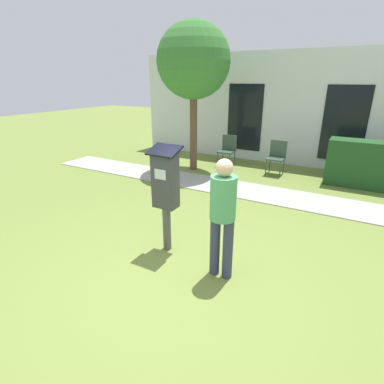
% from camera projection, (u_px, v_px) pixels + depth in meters
% --- Properties ---
extents(ground_plane, '(40.00, 40.00, 0.00)m').
position_uv_depth(ground_plane, '(177.00, 274.00, 3.98)').
color(ground_plane, olive).
extents(sidewalk, '(12.00, 1.10, 0.02)m').
position_uv_depth(sidewalk, '(257.00, 192.00, 6.83)').
color(sidewalk, '#A3A099').
rests_on(sidewalk, ground).
extents(building_facade, '(10.00, 0.26, 3.20)m').
position_uv_depth(building_facade, '(293.00, 110.00, 8.65)').
color(building_facade, silver).
rests_on(building_facade, ground).
extents(parking_meter, '(0.44, 0.31, 1.59)m').
position_uv_depth(parking_meter, '(165.00, 186.00, 4.23)').
color(parking_meter, '#4C4C4C').
rests_on(parking_meter, ground).
extents(person_standing, '(0.32, 0.32, 1.58)m').
position_uv_depth(person_standing, '(223.00, 211.00, 3.65)').
color(person_standing, '#333851').
rests_on(person_standing, ground).
extents(outdoor_chair_left, '(0.44, 0.44, 0.90)m').
position_uv_depth(outdoor_chair_left, '(228.00, 148.00, 8.79)').
color(outdoor_chair_left, '#334738').
rests_on(outdoor_chair_left, ground).
extents(outdoor_chair_middle, '(0.44, 0.44, 0.90)m').
position_uv_depth(outdoor_chair_middle, '(277.00, 155.00, 8.02)').
color(outdoor_chair_middle, '#334738').
rests_on(outdoor_chair_middle, ground).
extents(hedge_row, '(2.11, 0.60, 1.10)m').
position_uv_depth(hedge_row, '(376.00, 166.00, 6.94)').
color(hedge_row, '#1E471E').
rests_on(hedge_row, ground).
extents(tree, '(1.90, 1.90, 3.82)m').
position_uv_depth(tree, '(194.00, 62.00, 7.61)').
color(tree, brown).
rests_on(tree, ground).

